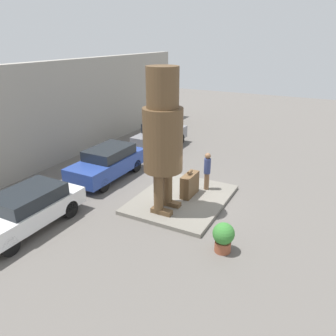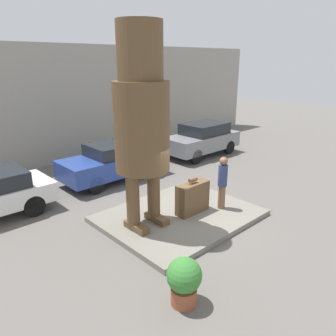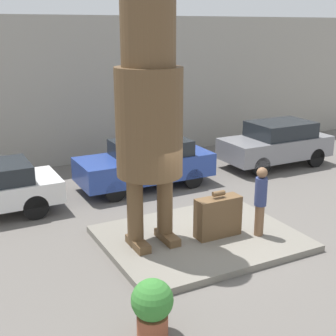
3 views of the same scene
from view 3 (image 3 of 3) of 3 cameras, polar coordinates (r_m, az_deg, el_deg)
ground_plane at (r=11.66m, az=3.94°, el=-8.90°), size 60.00×60.00×0.00m
pedestal at (r=11.63m, az=3.95°, el=-8.54°), size 4.61×3.65×0.16m
building_backdrop at (r=18.25m, az=-9.71°, el=9.29°), size 28.00×0.60×5.46m
statue_figure at (r=10.26m, az=-2.33°, el=7.49°), size 1.49×1.49×5.53m
giant_suitcase at (r=11.42m, az=6.10°, el=-5.91°), size 1.14×0.42×1.16m
tourist at (r=11.45m, az=11.21°, el=-3.68°), size 0.29×0.29×1.73m
parked_car_blue at (r=15.19m, az=-2.67°, el=0.67°), size 4.37×1.78×1.55m
parked_car_grey at (r=17.99m, az=13.10°, el=3.00°), size 4.15×1.83×1.67m
planter_pot at (r=8.19m, az=-1.93°, el=-16.43°), size 0.72×0.72×1.04m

